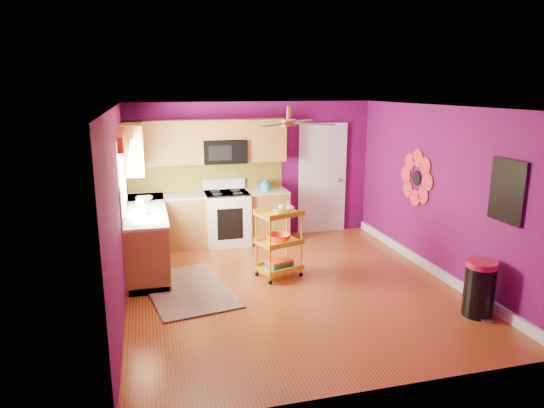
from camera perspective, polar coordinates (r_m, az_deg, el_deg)
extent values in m
plane|color=brown|center=(6.96, 2.30, -9.68)|extent=(5.00, 5.00, 0.00)
cube|color=#630B51|center=(8.94, -2.28, 3.93)|extent=(4.50, 0.04, 2.50)
cube|color=#630B51|center=(4.34, 12.14, -6.90)|extent=(4.50, 0.04, 2.50)
cube|color=#630B51|center=(6.30, -17.57, -0.79)|extent=(0.04, 5.00, 2.50)
cube|color=#630B51|center=(7.52, 19.03, 1.36)|extent=(0.04, 5.00, 2.50)
cube|color=silver|center=(6.40, 2.51, 11.36)|extent=(4.50, 5.00, 0.04)
cube|color=white|center=(7.83, 18.18, -7.12)|extent=(0.05, 4.90, 0.14)
cube|color=#946028|center=(7.81, -14.52, -3.98)|extent=(0.60, 2.30, 0.90)
cube|color=#946028|center=(8.68, -7.30, -1.87)|extent=(2.80, 0.60, 0.90)
cube|color=beige|center=(7.68, -14.72, -0.63)|extent=(0.63, 2.30, 0.04)
cube|color=beige|center=(8.57, -7.39, 1.16)|extent=(2.80, 0.63, 0.04)
cube|color=black|center=(7.93, -14.35, -6.73)|extent=(0.54, 2.30, 0.10)
cube|color=black|center=(8.80, -7.22, -4.38)|extent=(2.80, 0.54, 0.10)
cube|color=white|center=(8.69, -5.31, -1.73)|extent=(0.76, 0.66, 0.92)
cube|color=black|center=(8.58, -5.38, 1.26)|extent=(0.76, 0.62, 0.03)
cube|color=white|center=(8.83, -5.69, 2.36)|extent=(0.76, 0.06, 0.18)
cube|color=black|center=(8.39, -4.95, -2.37)|extent=(0.45, 0.02, 0.55)
cube|color=#946028|center=(8.50, -12.68, 7.03)|extent=(1.32, 0.33, 0.75)
cube|color=#946028|center=(8.74, -0.86, 7.52)|extent=(0.72, 0.33, 0.75)
cube|color=#946028|center=(8.58, -5.72, 8.72)|extent=(0.76, 0.33, 0.34)
cube|color=#946028|center=(8.02, -16.10, 6.45)|extent=(0.33, 1.30, 0.75)
cube|color=black|center=(8.59, -5.63, 6.17)|extent=(0.76, 0.38, 0.40)
cube|color=#696417|center=(8.80, -7.69, 3.30)|extent=(2.80, 0.01, 0.51)
cube|color=#696417|center=(7.63, -17.02, 1.25)|extent=(0.01, 2.30, 0.51)
cube|color=white|center=(7.27, -17.22, 3.50)|extent=(0.03, 1.20, 1.00)
cube|color=#EA3F14|center=(7.21, -17.24, 7.19)|extent=(0.08, 1.35, 0.22)
cube|color=white|center=(9.33, 5.90, 2.87)|extent=(0.85, 0.04, 2.05)
cube|color=white|center=(9.31, 5.94, 2.85)|extent=(0.95, 0.02, 2.15)
sphere|color=#BF8C3F|center=(9.40, 7.84, 2.74)|extent=(0.07, 0.07, 0.07)
cylinder|color=black|center=(7.99, 16.61, 2.94)|extent=(0.01, 0.24, 0.24)
cube|color=#1AA9AA|center=(6.36, 25.97, 1.37)|extent=(0.03, 0.52, 0.72)
cube|color=black|center=(6.35, 25.87, 1.36)|extent=(0.01, 0.56, 0.76)
cylinder|color=#BF8C3F|center=(6.59, 1.99, 10.74)|extent=(0.06, 0.06, 0.16)
cylinder|color=#BF8C3F|center=(6.60, 1.98, 9.52)|extent=(0.20, 0.20, 0.08)
cube|color=#4C2D19|center=(6.94, 3.50, 9.70)|extent=(0.47, 0.47, 0.01)
cube|color=#4C2D19|center=(6.79, -0.89, 9.64)|extent=(0.47, 0.47, 0.01)
cube|color=#4C2D19|center=(6.27, 0.30, 9.32)|extent=(0.47, 0.47, 0.01)
cube|color=#4C2D19|center=(6.43, 5.00, 9.37)|extent=(0.47, 0.47, 0.01)
cube|color=black|center=(6.93, -9.85, -9.86)|extent=(1.33, 1.87, 0.02)
cylinder|color=yellow|center=(6.84, -0.21, -5.45)|extent=(0.03, 0.03, 0.94)
cylinder|color=yellow|center=(7.13, 3.48, -4.68)|extent=(0.03, 0.03, 0.94)
cylinder|color=yellow|center=(7.15, -1.84, -4.62)|extent=(0.03, 0.03, 0.94)
cylinder|color=yellow|center=(7.42, 1.77, -3.92)|extent=(0.03, 0.03, 0.94)
sphere|color=black|center=(7.01, -0.20, -9.18)|extent=(0.07, 0.07, 0.07)
sphere|color=black|center=(7.30, 3.43, -8.27)|extent=(0.07, 0.07, 0.07)
sphere|color=black|center=(7.31, -1.81, -8.21)|extent=(0.07, 0.07, 0.07)
sphere|color=black|center=(7.58, 1.74, -7.39)|extent=(0.07, 0.07, 0.07)
cube|color=yellow|center=(7.00, 0.83, -1.17)|extent=(0.72, 0.61, 0.03)
cube|color=yellow|center=(7.13, 0.82, -4.53)|extent=(0.72, 0.61, 0.03)
cube|color=yellow|center=(7.26, 0.81, -7.52)|extent=(0.72, 0.61, 0.03)
imported|color=beige|center=(7.02, 1.21, -0.65)|extent=(0.42, 0.42, 0.08)
sphere|color=yellow|center=(7.01, 1.21, -0.45)|extent=(0.11, 0.11, 0.11)
imported|color=#EA3F14|center=(7.10, 0.82, -3.99)|extent=(0.44, 0.44, 0.11)
cube|color=navy|center=(7.25, 0.81, -7.23)|extent=(0.42, 0.36, 0.04)
cube|color=#267233|center=(7.23, 0.81, -6.93)|extent=(0.42, 0.36, 0.04)
cube|color=#EA3F14|center=(7.22, 0.81, -6.66)|extent=(0.42, 0.36, 0.03)
cylinder|color=black|center=(6.53, 23.18, -9.43)|extent=(0.48, 0.48, 0.63)
cylinder|color=#B61A33|center=(6.41, 23.47, -6.54)|extent=(0.37, 0.37, 0.07)
cube|color=beige|center=(6.52, 23.92, -12.41)|extent=(0.14, 0.11, 0.03)
cylinder|color=teal|center=(8.67, -0.76, 2.08)|extent=(0.18, 0.18, 0.16)
sphere|color=teal|center=(8.65, -0.76, 2.73)|extent=(0.06, 0.06, 0.06)
cube|color=beige|center=(8.73, -1.22, 2.23)|extent=(0.22, 0.15, 0.18)
imported|color=#EA3F72|center=(7.30, -14.88, -0.35)|extent=(0.10, 0.10, 0.21)
imported|color=white|center=(7.73, -15.35, 0.28)|extent=(0.14, 0.14, 0.19)
imported|color=white|center=(8.15, -14.81, 0.57)|extent=(0.28, 0.28, 0.07)
imported|color=white|center=(7.30, -14.69, -0.84)|extent=(0.11, 0.11, 0.09)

